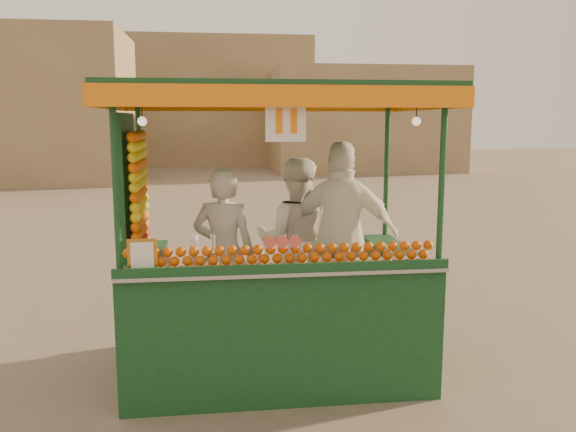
{
  "coord_description": "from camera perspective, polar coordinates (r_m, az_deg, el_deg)",
  "views": [
    {
      "loc": [
        -0.59,
        -5.59,
        2.44
      ],
      "look_at": [
        0.13,
        -0.03,
        1.54
      ],
      "focal_mm": 36.86,
      "sensor_mm": 36.0,
      "label": 1
    }
  ],
  "objects": [
    {
      "name": "building_center",
      "position": [
        35.63,
        -9.77,
        10.69
      ],
      "size": [
        14.0,
        7.0,
        7.0
      ],
      "primitive_type": "cube",
      "color": "#9E8759",
      "rests_on": "ground"
    },
    {
      "name": "vendor_middle",
      "position": [
        6.25,
        0.75,
        -2.37
      ],
      "size": [
        0.95,
        0.8,
        1.75
      ],
      "rotation": [
        0.0,
        0.0,
        2.96
      ],
      "color": "white",
      "rests_on": "ground"
    },
    {
      "name": "building_left",
      "position": [
        26.94,
        -25.9,
        9.41
      ],
      "size": [
        10.0,
        6.0,
        6.0
      ],
      "primitive_type": "cube",
      "color": "#9E8759",
      "rests_on": "ground"
    },
    {
      "name": "juice_cart",
      "position": [
        5.66,
        -1.94,
        -6.72
      ],
      "size": [
        3.04,
        1.97,
        2.76
      ],
      "color": "#0F3719",
      "rests_on": "ground"
    },
    {
      "name": "ground",
      "position": [
        6.13,
        -1.27,
        -14.33
      ],
      "size": [
        90.0,
        90.0,
        0.0
      ],
      "primitive_type": "plane",
      "color": "#675C49",
      "rests_on": "ground"
    },
    {
      "name": "building_right",
      "position": [
        30.55,
        7.14,
        9.16
      ],
      "size": [
        9.0,
        6.0,
        5.0
      ],
      "primitive_type": "cube",
      "color": "#9E8759",
      "rests_on": "ground"
    },
    {
      "name": "vendor_left",
      "position": [
        5.85,
        -6.2,
        -3.55
      ],
      "size": [
        0.69,
        0.53,
        1.68
      ],
      "rotation": [
        0.0,
        0.0,
        2.9
      ],
      "color": "beige",
      "rests_on": "ground"
    },
    {
      "name": "vendor_right",
      "position": [
        5.99,
        5.27,
        -2.02
      ],
      "size": [
        1.22,
        0.78,
        1.93
      ],
      "rotation": [
        0.0,
        0.0,
        2.85
      ],
      "color": "white",
      "rests_on": "ground"
    }
  ]
}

